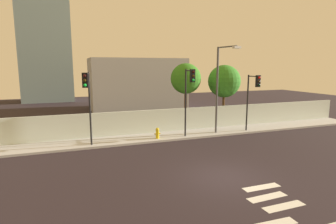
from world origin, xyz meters
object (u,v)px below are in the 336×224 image
Objects in this scene: street_lamp_curbside at (220,82)px; roadside_tree_midleft at (224,81)px; traffic_light_right at (87,93)px; traffic_light_left at (253,91)px; roadside_tree_leftmost at (186,79)px; fire_hydrant at (157,133)px; traffic_light_center at (189,88)px.

roadside_tree_midleft is at bearing 53.73° from street_lamp_curbside.
traffic_light_right is 0.72× the size of street_lamp_curbside.
roadside_tree_leftmost is at bearing 138.01° from traffic_light_left.
traffic_light_left is at bearing -41.99° from roadside_tree_leftmost.
traffic_light_left is 2.84m from street_lamp_curbside.
traffic_light_left is 8.21m from fire_hydrant.
traffic_light_right is at bearing -162.81° from roadside_tree_midleft.
traffic_light_right is (-12.45, -0.04, 0.21)m from traffic_light_left.
street_lamp_curbside is (2.74, 0.43, 0.36)m from traffic_light_center.
roadside_tree_leftmost reaches higher than traffic_light_center.
roadside_tree_leftmost reaches higher than traffic_light_right.
traffic_light_left is 5.74× the size of fire_hydrant.
traffic_light_right reaches higher than traffic_light_left.
street_lamp_curbside is at bearing -1.71° from fire_hydrant.
traffic_light_right is 0.86× the size of roadside_tree_leftmost.
roadside_tree_midleft is (2.37, 3.23, -0.13)m from street_lamp_curbside.
traffic_light_center is 3.92m from fire_hydrant.
traffic_light_center is at bearing 0.71° from traffic_light_right.
roadside_tree_leftmost reaches higher than traffic_light_left.
street_lamp_curbside reaches higher than roadside_tree_leftmost.
roadside_tree_midleft is at bearing 22.84° from fire_hydrant.
street_lamp_curbside is 6.09m from fire_hydrant.
traffic_light_left is 12.45m from traffic_light_right.
traffic_light_left is at bearing -4.61° from fire_hydrant.
roadside_tree_leftmost is at bearing 69.83° from traffic_light_center.
fire_hydrant is (-2.21, 0.57, -3.18)m from traffic_light_center.
street_lamp_curbside reaches higher than roadside_tree_midleft.
traffic_light_center is 7.00m from traffic_light_right.
traffic_light_center is 0.89× the size of roadside_tree_leftmost.
traffic_light_right is at bearing -172.14° from fire_hydrant.
traffic_light_left is 0.81× the size of roadside_tree_leftmost.
traffic_light_right is 6.12× the size of fire_hydrant.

